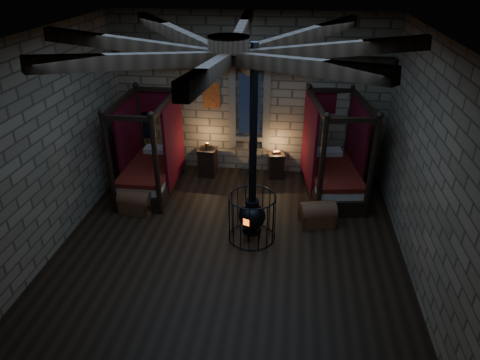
# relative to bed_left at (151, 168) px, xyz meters

# --- Properties ---
(room) EXTENTS (7.02, 7.02, 4.29)m
(room) POSITION_rel_bed_left_xyz_m (2.34, -2.00, 3.16)
(room) COLOR black
(room) RESTS_ON ground
(bed_left) EXTENTS (1.22, 2.28, 2.37)m
(bed_left) POSITION_rel_bed_left_xyz_m (0.00, 0.00, 0.00)
(bed_left) COLOR black
(bed_left) RESTS_ON ground
(bed_right) EXTENTS (1.54, 2.45, 2.40)m
(bed_right) POSITION_rel_bed_left_xyz_m (4.52, 0.38, 0.01)
(bed_right) COLOR black
(bed_right) RESTS_ON ground
(trunk_left) EXTENTS (0.82, 0.58, 0.56)m
(trunk_left) POSITION_rel_bed_left_xyz_m (-0.04, -1.14, -0.34)
(trunk_left) COLOR brown
(trunk_left) RESTS_ON ground
(trunk_right) EXTENTS (0.87, 0.67, 0.57)m
(trunk_right) POSITION_rel_bed_left_xyz_m (4.14, -1.16, -0.33)
(trunk_right) COLOR brown
(trunk_right) RESTS_ON ground
(nightstand_left) EXTENTS (0.51, 0.49, 0.95)m
(nightstand_left) POSITION_rel_bed_left_xyz_m (1.26, 0.91, -0.19)
(nightstand_left) COLOR black
(nightstand_left) RESTS_ON ground
(nightstand_right) EXTENTS (0.50, 0.49, 0.75)m
(nightstand_right) POSITION_rel_bed_left_xyz_m (3.10, 1.03, -0.23)
(nightstand_right) COLOR black
(nightstand_right) RESTS_ON ground
(stove) EXTENTS (1.00, 1.00, 4.05)m
(stove) POSITION_rel_bed_left_xyz_m (2.75, -1.87, 0.03)
(stove) COLOR black
(stove) RESTS_ON ground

